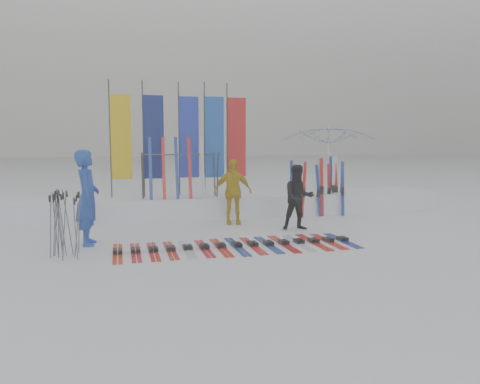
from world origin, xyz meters
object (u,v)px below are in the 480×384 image
object	(u,v)px
tent_canopy	(328,167)
ski_row	(237,245)
person_yellow	(233,192)
person_blue	(87,198)
ski_rack	(180,169)
person_black	(298,197)

from	to	relation	value
tent_canopy	ski_row	distance (m)	6.07
person_yellow	ski_row	bearing A→B (deg)	-96.05
person_blue	tent_canopy	bearing A→B (deg)	-63.09
tent_canopy	ski_row	size ratio (longest dim) A/B	0.61
person_blue	ski_row	size ratio (longest dim) A/B	0.40
person_blue	tent_canopy	xyz separation A→B (m)	(6.95, 3.39, 0.36)
ski_rack	person_blue	bearing A→B (deg)	-129.61
tent_canopy	person_yellow	bearing A→B (deg)	-153.58
person_blue	person_black	distance (m)	4.85
tent_canopy	person_blue	bearing A→B (deg)	-153.99
person_black	person_yellow	distance (m)	1.79
tent_canopy	ski_rack	xyz separation A→B (m)	(-4.70, -0.68, 0.04)
tent_canopy	ski_rack	size ratio (longest dim) A/B	1.47
ski_row	ski_rack	xyz separation A→B (m)	(-0.69, 3.69, 1.35)
person_blue	ski_rack	distance (m)	3.55
tent_canopy	ski_rack	bearing A→B (deg)	-171.79
person_black	ski_row	xyz separation A→B (m)	(-1.89, -1.46, -0.75)
person_blue	person_black	bearing A→B (deg)	-83.35
ski_row	person_blue	bearing A→B (deg)	161.68
tent_canopy	person_black	bearing A→B (deg)	-126.23
ski_row	person_yellow	bearing A→B (deg)	78.54
person_yellow	ski_row	xyz separation A→B (m)	(-0.53, -2.63, -0.81)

